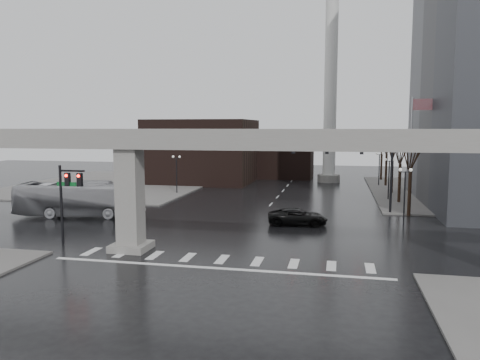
# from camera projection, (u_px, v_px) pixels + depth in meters

# --- Properties ---
(ground) EXTENTS (160.00, 160.00, 0.00)m
(ground) POSITION_uv_depth(u_px,v_px,m) (226.00, 255.00, 32.29)
(ground) COLOR black
(ground) RESTS_ON ground
(sidewalk_ne) EXTENTS (28.00, 36.00, 0.15)m
(sidewalk_ne) POSITION_uv_depth(u_px,v_px,m) (480.00, 194.00, 61.94)
(sidewalk_ne) COLOR #615F5C
(sidewalk_ne) RESTS_ON ground
(sidewalk_nw) EXTENTS (28.00, 36.00, 0.15)m
(sidewalk_nw) POSITION_uv_depth(u_px,v_px,m) (118.00, 184.00, 72.62)
(sidewalk_nw) COLOR #615F5C
(sidewalk_nw) RESTS_ON ground
(elevated_guideway) EXTENTS (48.00, 2.60, 8.70)m
(elevated_guideway) POSITION_uv_depth(u_px,v_px,m) (244.00, 156.00, 31.26)
(elevated_guideway) COLOR gray
(elevated_guideway) RESTS_ON ground
(building_far_left) EXTENTS (16.00, 14.00, 10.00)m
(building_far_left) POSITION_uv_depth(u_px,v_px,m) (203.00, 151.00, 75.44)
(building_far_left) COLOR black
(building_far_left) RESTS_ON ground
(building_far_mid) EXTENTS (10.00, 10.00, 8.00)m
(building_far_mid) POSITION_uv_depth(u_px,v_px,m) (284.00, 155.00, 82.81)
(building_far_mid) COLOR black
(building_far_mid) RESTS_ON ground
(smokestack) EXTENTS (3.60, 3.60, 30.00)m
(smokestack) POSITION_uv_depth(u_px,v_px,m) (330.00, 99.00, 74.29)
(smokestack) COLOR silver
(smokestack) RESTS_ON ground
(signal_mast_arm) EXTENTS (12.12, 0.43, 8.00)m
(signal_mast_arm) POSITION_uv_depth(u_px,v_px,m) (353.00, 156.00, 48.07)
(signal_mast_arm) COLOR black
(signal_mast_arm) RESTS_ON ground
(signal_left_pole) EXTENTS (2.30, 0.30, 6.00)m
(signal_left_pole) POSITION_uv_depth(u_px,v_px,m) (67.00, 191.00, 34.83)
(signal_left_pole) COLOR black
(signal_left_pole) RESTS_ON ground
(flagpole_assembly) EXTENTS (2.06, 0.12, 12.00)m
(flagpole_assembly) POSITION_uv_depth(u_px,v_px,m) (414.00, 139.00, 49.70)
(flagpole_assembly) COLOR silver
(flagpole_assembly) RESTS_ON ground
(lamp_right_0) EXTENTS (1.22, 0.32, 5.11)m
(lamp_right_0) POSITION_uv_depth(u_px,v_px,m) (405.00, 186.00, 42.74)
(lamp_right_0) COLOR black
(lamp_right_0) RESTS_ON ground
(lamp_right_1) EXTENTS (1.22, 0.32, 5.11)m
(lamp_right_1) POSITION_uv_depth(u_px,v_px,m) (389.00, 172.00, 56.35)
(lamp_right_1) COLOR black
(lamp_right_1) RESTS_ON ground
(lamp_right_2) EXTENTS (1.22, 0.32, 5.11)m
(lamp_right_2) POSITION_uv_depth(u_px,v_px,m) (379.00, 163.00, 69.96)
(lamp_right_2) COLOR black
(lamp_right_2) RESTS_ON ground
(lamp_left_0) EXTENTS (1.22, 0.32, 5.11)m
(lamp_left_0) POSITION_uv_depth(u_px,v_px,m) (131.00, 179.00, 48.28)
(lamp_left_0) COLOR black
(lamp_left_0) RESTS_ON ground
(lamp_left_1) EXTENTS (1.22, 0.32, 5.11)m
(lamp_left_1) POSITION_uv_depth(u_px,v_px,m) (177.00, 168.00, 61.89)
(lamp_left_1) COLOR black
(lamp_left_1) RESTS_ON ground
(lamp_left_2) EXTENTS (1.22, 0.32, 5.11)m
(lamp_left_2) POSITION_uv_depth(u_px,v_px,m) (206.00, 161.00, 75.51)
(lamp_left_2) COLOR black
(lamp_left_2) RESTS_ON ground
(tree_right_0) EXTENTS (1.09, 1.58, 7.50)m
(tree_right_0) POSITION_uv_depth(u_px,v_px,m) (410.00, 188.00, 46.51)
(tree_right_0) COLOR black
(tree_right_0) RESTS_ON ground
(tree_right_1) EXTENTS (1.09, 1.61, 7.67)m
(tree_right_1) POSITION_uv_depth(u_px,v_px,m) (400.00, 179.00, 54.28)
(tree_right_1) COLOR black
(tree_right_1) RESTS_ON ground
(tree_right_2) EXTENTS (1.10, 1.63, 7.85)m
(tree_right_2) POSITION_uv_depth(u_px,v_px,m) (392.00, 172.00, 62.05)
(tree_right_2) COLOR black
(tree_right_2) RESTS_ON ground
(tree_right_3) EXTENTS (1.11, 1.66, 8.02)m
(tree_right_3) POSITION_uv_depth(u_px,v_px,m) (386.00, 167.00, 69.82)
(tree_right_3) COLOR black
(tree_right_3) RESTS_ON ground
(tree_right_4) EXTENTS (1.12, 1.69, 8.19)m
(tree_right_4) POSITION_uv_depth(u_px,v_px,m) (382.00, 162.00, 77.59)
(tree_right_4) COLOR black
(tree_right_4) RESTS_ON ground
(pickup_truck) EXTENTS (5.57, 2.95, 1.49)m
(pickup_truck) POSITION_uv_depth(u_px,v_px,m) (298.00, 217.00, 42.37)
(pickup_truck) COLOR black
(pickup_truck) RESTS_ON ground
(city_bus) EXTENTS (12.83, 4.80, 3.49)m
(city_bus) POSITION_uv_depth(u_px,v_px,m) (79.00, 199.00, 46.15)
(city_bus) COLOR #A0A0A4
(city_bus) RESTS_ON ground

